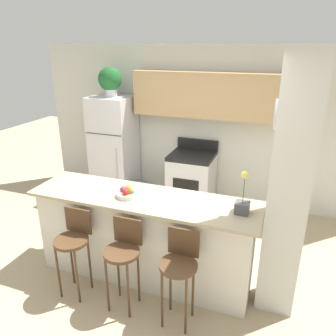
{
  "coord_description": "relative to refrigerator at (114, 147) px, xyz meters",
  "views": [
    {
      "loc": [
        1.34,
        -2.88,
        2.55
      ],
      "look_at": [
        0.0,
        0.78,
        1.06
      ],
      "focal_mm": 35.0,
      "sensor_mm": 36.0,
      "label": 1
    }
  ],
  "objects": [
    {
      "name": "bar_stool_mid",
      "position": [
        1.39,
        -2.37,
        -0.24
      ],
      "size": [
        0.36,
        0.36,
        0.95
      ],
      "color": "#4C331E",
      "rests_on": "ground_plane"
    },
    {
      "name": "counter_bar",
      "position": [
        1.39,
        -1.88,
        -0.36
      ],
      "size": [
        2.51,
        0.68,
        1.01
      ],
      "color": "silver",
      "rests_on": "ground_plane"
    },
    {
      "name": "ground_plane",
      "position": [
        1.39,
        -1.88,
        -0.87
      ],
      "size": [
        14.0,
        14.0,
        0.0
      ],
      "primitive_type": "plane",
      "color": "tan"
    },
    {
      "name": "trash_bin",
      "position": [
        0.56,
        -0.23,
        -0.68
      ],
      "size": [
        0.28,
        0.28,
        0.38
      ],
      "color": "#59595B",
      "rests_on": "ground_plane"
    },
    {
      "name": "potted_plant_on_fridge",
      "position": [
        -0.0,
        0.0,
        1.13
      ],
      "size": [
        0.38,
        0.38,
        0.46
      ],
      "color": "silver",
      "rests_on": "refrigerator"
    },
    {
      "name": "bar_stool_right",
      "position": [
        1.97,
        -2.37,
        -0.24
      ],
      "size": [
        0.36,
        0.36,
        0.95
      ],
      "color": "#4C331E",
      "rests_on": "ground_plane"
    },
    {
      "name": "stove_range",
      "position": [
        1.4,
        0.01,
        -0.41
      ],
      "size": [
        0.69,
        0.67,
        1.07
      ],
      "color": "silver",
      "rests_on": "ground_plane"
    },
    {
      "name": "bar_stool_left",
      "position": [
        0.81,
        -2.37,
        -0.24
      ],
      "size": [
        0.36,
        0.36,
        0.95
      ],
      "color": "#4C331E",
      "rests_on": "ground_plane"
    },
    {
      "name": "refrigerator",
      "position": [
        0.0,
        0.0,
        0.0
      ],
      "size": [
        0.68,
        0.67,
        1.74
      ],
      "color": "silver",
      "rests_on": "ground_plane"
    },
    {
      "name": "wall_back",
      "position": [
        1.52,
        0.31,
        0.62
      ],
      "size": [
        5.6,
        0.38,
        2.55
      ],
      "color": "silver",
      "rests_on": "ground_plane"
    },
    {
      "name": "orchid_vase",
      "position": [
        2.44,
        -1.87,
        0.25
      ],
      "size": [
        0.14,
        0.14,
        0.43
      ],
      "color": "#4C4C51",
      "rests_on": "counter_bar"
    },
    {
      "name": "fruit_bowl",
      "position": [
        1.23,
        -1.93,
        0.18
      ],
      "size": [
        0.24,
        0.24,
        0.12
      ],
      "color": "silver",
      "rests_on": "counter_bar"
    },
    {
      "name": "pillar_right",
      "position": [
        2.84,
        -1.82,
        0.41
      ],
      "size": [
        0.38,
        0.32,
        2.55
      ],
      "color": "silver",
      "rests_on": "ground_plane"
    }
  ]
}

